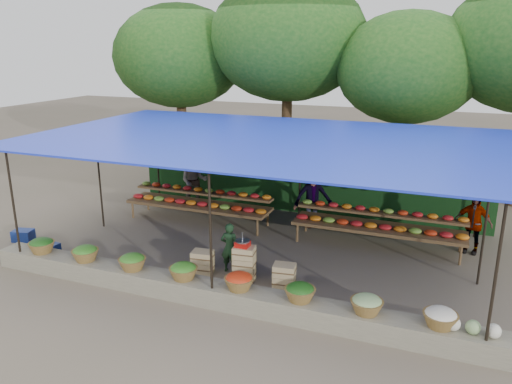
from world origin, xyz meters
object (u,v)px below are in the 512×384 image
at_px(weighing_scale, 243,243).
at_px(blue_crate_front, 48,250).
at_px(vendor_seated, 230,248).
at_px(crate_counter, 243,267).
at_px(blue_crate_back, 23,235).

xyz_separation_m(weighing_scale, blue_crate_front, (-4.85, -0.53, -0.69)).
bearing_deg(blue_crate_front, weighing_scale, 12.81).
distance_m(vendor_seated, blue_crate_front, 4.52).
bearing_deg(crate_counter, blue_crate_front, -173.80).
height_order(crate_counter, blue_crate_front, crate_counter).
distance_m(crate_counter, blue_crate_front, 4.89).
bearing_deg(weighing_scale, crate_counter, 0.00).
relative_size(crate_counter, weighing_scale, 7.38).
relative_size(vendor_seated, blue_crate_front, 2.22).
bearing_deg(crate_counter, vendor_seated, 147.37).
bearing_deg(vendor_seated, blue_crate_back, -1.29).
height_order(crate_counter, vendor_seated, vendor_seated).
relative_size(vendor_seated, blue_crate_back, 2.36).
distance_m(blue_crate_front, blue_crate_back, 1.39).
bearing_deg(blue_crate_back, blue_crate_front, -35.61).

